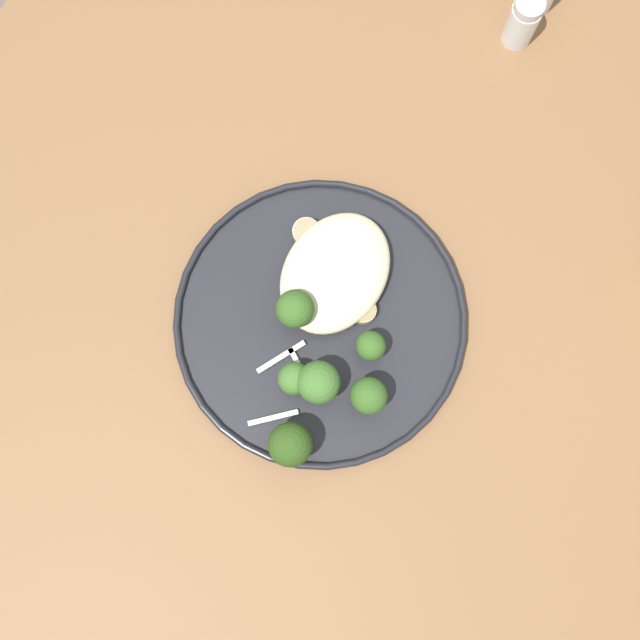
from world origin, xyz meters
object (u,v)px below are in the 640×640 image
broccoli_floret_near_rim (290,445)px  broccoli_floret_right_tilted (322,384)px  seared_scallop_right_edge (336,294)px  broccoli_floret_beside_noodles (370,347)px  dinner_plate (320,322)px  salt_shaker (523,21)px  seared_scallop_left_edge (365,312)px  broccoli_floret_left_leaning (369,396)px  broccoli_floret_small_sprig (294,379)px  seared_scallop_rear_pale (332,243)px  broccoli_floret_rear_charred (295,309)px  seared_scallop_tilted_round (306,232)px

broccoli_floret_near_rim → broccoli_floret_right_tilted: bearing=3.3°
seared_scallop_right_edge → broccoli_floret_beside_noodles: 0.06m
dinner_plate → seared_scallop_right_edge: seared_scallop_right_edge is taller
seared_scallop_right_edge → broccoli_floret_right_tilted: 0.10m
salt_shaker → seared_scallop_left_edge: bearing=-177.6°
dinner_plate → broccoli_floret_left_leaning: 0.10m
broccoli_floret_beside_noodles → broccoli_floret_small_sprig: bearing=143.8°
salt_shaker → broccoli_floret_left_leaning: bearing=-171.9°
dinner_plate → seared_scallop_right_edge: (0.03, -0.00, 0.01)m
dinner_plate → broccoli_floret_small_sprig: bearing=-171.2°
salt_shaker → broccoli_floret_near_rim: bearing=-177.7°
seared_scallop_rear_pale → broccoli_floret_rear_charred: broccoli_floret_rear_charred is taller
seared_scallop_left_edge → broccoli_floret_right_tilted: 0.09m
seared_scallop_left_edge → broccoli_floret_rear_charred: (-0.04, 0.06, 0.03)m
seared_scallop_rear_pale → broccoli_floret_small_sprig: broccoli_floret_small_sprig is taller
dinner_plate → broccoli_floret_left_leaning: size_ratio=5.21×
seared_scallop_left_edge → broccoli_floret_rear_charred: 0.07m
broccoli_floret_small_sprig → broccoli_floret_beside_noodles: (0.06, -0.05, -0.00)m
seared_scallop_right_edge → salt_shaker: size_ratio=0.48×
broccoli_floret_rear_charred → broccoli_floret_right_tilted: bearing=-129.4°
seared_scallop_right_edge → seared_scallop_rear_pale: size_ratio=0.97×
seared_scallop_left_edge → broccoli_floret_near_rim: broccoli_floret_near_rim is taller
broccoli_floret_small_sprig → broccoli_floret_near_rim: (-0.05, -0.03, 0.01)m
seared_scallop_right_edge → seared_scallop_left_edge: 0.03m
dinner_plate → seared_scallop_tilted_round: bearing=39.7°
broccoli_floret_rear_charred → salt_shaker: broccoli_floret_rear_charred is taller
seared_scallop_right_edge → broccoli_floret_rear_charred: (-0.04, 0.02, 0.03)m
seared_scallop_rear_pale → broccoli_floret_right_tilted: size_ratio=0.58×
dinner_plate → broccoli_floret_small_sprig: size_ratio=6.64×
broccoli_floret_beside_noodles → broccoli_floret_rear_charred: bearing=95.4°
broccoli_floret_small_sprig → seared_scallop_left_edge: bearing=-14.3°
dinner_plate → broccoli_floret_left_leaning: (-0.04, -0.08, 0.04)m
broccoli_floret_near_rim → broccoli_floret_rear_charred: (0.11, 0.06, -0.00)m
broccoli_floret_rear_charred → seared_scallop_left_edge: bearing=-56.6°
dinner_plate → seared_scallop_rear_pale: seared_scallop_rear_pale is taller
dinner_plate → seared_scallop_rear_pale: 0.08m
dinner_plate → broccoli_floret_rear_charred: (-0.01, 0.02, 0.04)m
broccoli_floret_beside_noodles → broccoli_floret_left_leaning: broccoli_floret_left_leaning is taller
dinner_plate → salt_shaker: (0.37, -0.02, 0.02)m
broccoli_floret_right_tilted → broccoli_floret_rear_charred: (0.05, 0.06, 0.00)m
broccoli_floret_left_leaning → broccoli_floret_near_rim: 0.09m
seared_scallop_tilted_round → broccoli_floret_left_leaning: broccoli_floret_left_leaning is taller
seared_scallop_rear_pale → broccoli_floret_left_leaning: bearing=-136.6°
broccoli_floret_near_rim → seared_scallop_left_edge: bearing=2.1°
seared_scallop_right_edge → broccoli_floret_right_tilted: broccoli_floret_right_tilted is taller
broccoli_floret_right_tilted → broccoli_floret_near_rim: bearing=-176.7°
broccoli_floret_small_sprig → broccoli_floret_left_leaning: size_ratio=0.78×
broccoli_floret_small_sprig → broccoli_floret_rear_charred: (0.06, 0.03, 0.01)m
seared_scallop_tilted_round → broccoli_floret_beside_noodles: size_ratio=0.63×
seared_scallop_rear_pale → salt_shaker: (0.30, -0.05, 0.01)m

